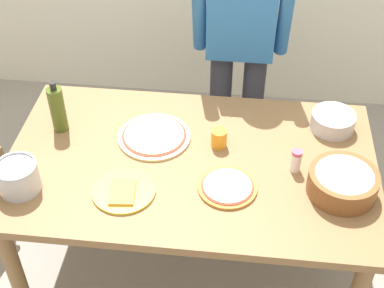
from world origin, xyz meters
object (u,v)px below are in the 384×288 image
(pizza_raw_on_board, at_px, (154,136))
(pizza_cooked_on_tray, at_px, (227,187))
(dining_table, at_px, (191,175))
(olive_oil_bottle, at_px, (58,109))
(mixing_bowl_steel, at_px, (333,121))
(steel_pot, at_px, (18,177))
(popcorn_bowl, at_px, (343,181))
(person_cook, at_px, (241,37))
(plate_with_slice, at_px, (124,191))
(cup_orange, at_px, (219,138))
(salt_shaker, at_px, (296,161))

(pizza_raw_on_board, xyz_separation_m, pizza_cooked_on_tray, (0.35, -0.28, -0.00))
(dining_table, xyz_separation_m, olive_oil_bottle, (-0.62, 0.15, 0.20))
(mixing_bowl_steel, relative_size, steel_pot, 1.15)
(pizza_raw_on_board, xyz_separation_m, steel_pot, (-0.49, -0.38, 0.06))
(popcorn_bowl, relative_size, steel_pot, 1.61)
(mixing_bowl_steel, height_order, olive_oil_bottle, olive_oil_bottle)
(person_cook, bearing_deg, plate_with_slice, -113.23)
(dining_table, height_order, mixing_bowl_steel, mixing_bowl_steel)
(plate_with_slice, bearing_deg, pizza_cooked_on_tray, 9.29)
(steel_pot, height_order, cup_orange, steel_pot)
(steel_pot, bearing_deg, salt_shaker, 11.86)
(popcorn_bowl, distance_m, steel_pot, 1.30)
(dining_table, distance_m, steel_pot, 0.73)
(pizza_cooked_on_tray, bearing_deg, popcorn_bowl, 4.21)
(steel_pot, distance_m, cup_orange, 0.86)
(pizza_raw_on_board, bearing_deg, dining_table, -35.92)
(popcorn_bowl, distance_m, salt_shaker, 0.21)
(pizza_cooked_on_tray, distance_m, olive_oil_bottle, 0.85)
(pizza_cooked_on_tray, bearing_deg, pizza_raw_on_board, 140.99)
(mixing_bowl_steel, bearing_deg, olive_oil_bottle, -173.48)
(person_cook, distance_m, olive_oil_bottle, 1.00)
(mixing_bowl_steel, bearing_deg, salt_shaker, -120.47)
(mixing_bowl_steel, xyz_separation_m, cup_orange, (-0.51, -0.18, 0.00))
(pizza_raw_on_board, bearing_deg, cup_orange, -4.03)
(pizza_raw_on_board, height_order, olive_oil_bottle, olive_oil_bottle)
(cup_orange, bearing_deg, dining_table, -135.61)
(popcorn_bowl, xyz_separation_m, salt_shaker, (-0.18, 0.11, -0.01))
(pizza_cooked_on_tray, bearing_deg, olive_oil_bottle, 159.08)
(person_cook, relative_size, plate_with_slice, 6.23)
(mixing_bowl_steel, bearing_deg, pizza_cooked_on_tray, -135.68)
(dining_table, distance_m, plate_with_slice, 0.35)
(dining_table, height_order, plate_with_slice, plate_with_slice)
(person_cook, xyz_separation_m, mixing_bowl_steel, (0.45, -0.47, -0.14))
(popcorn_bowl, relative_size, olive_oil_bottle, 1.09)
(plate_with_slice, relative_size, olive_oil_bottle, 1.02)
(popcorn_bowl, relative_size, salt_shaker, 2.64)
(dining_table, xyz_separation_m, steel_pot, (-0.67, -0.24, 0.16))
(olive_oil_bottle, distance_m, cup_orange, 0.74)
(cup_orange, bearing_deg, pizza_cooked_on_tray, -78.08)
(olive_oil_bottle, bearing_deg, mixing_bowl_steel, 6.52)
(salt_shaker, bearing_deg, cup_orange, 159.98)
(mixing_bowl_steel, relative_size, salt_shaker, 1.89)
(pizza_raw_on_board, distance_m, popcorn_bowl, 0.85)
(plate_with_slice, xyz_separation_m, popcorn_bowl, (0.88, 0.10, 0.05))
(person_cook, relative_size, mixing_bowl_steel, 8.10)
(pizza_raw_on_board, relative_size, mixing_bowl_steel, 1.65)
(pizza_cooked_on_tray, relative_size, salt_shaker, 2.30)
(olive_oil_bottle, bearing_deg, salt_shaker, -8.51)
(mixing_bowl_steel, distance_m, cup_orange, 0.54)
(plate_with_slice, distance_m, salt_shaker, 0.73)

